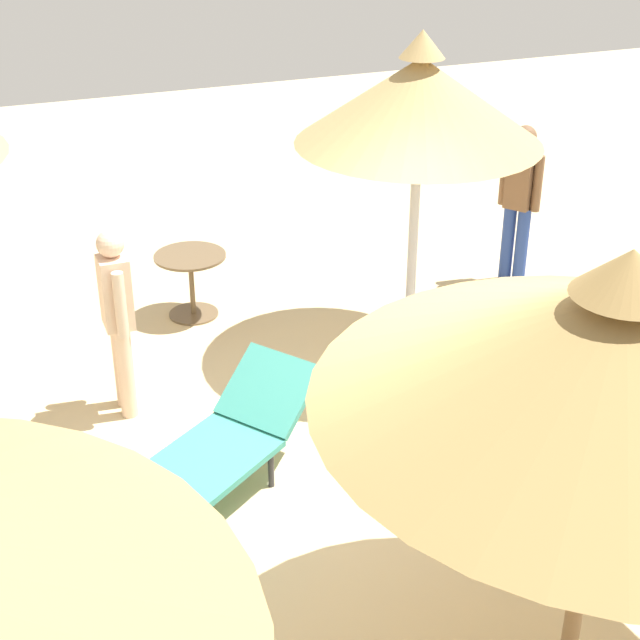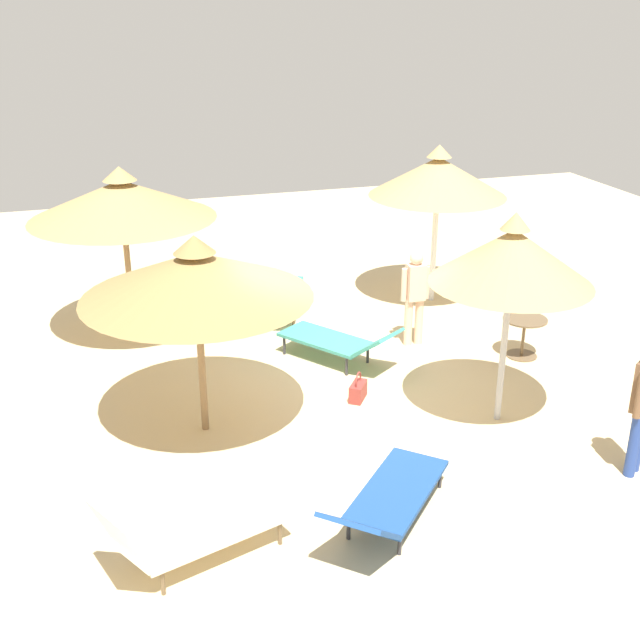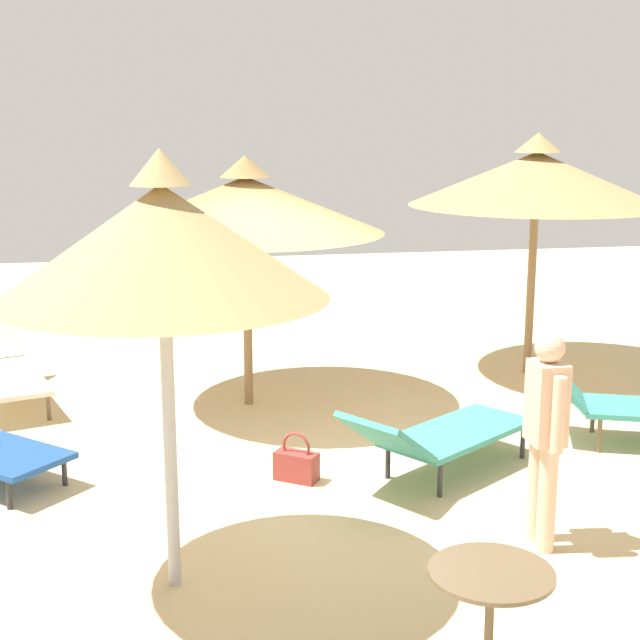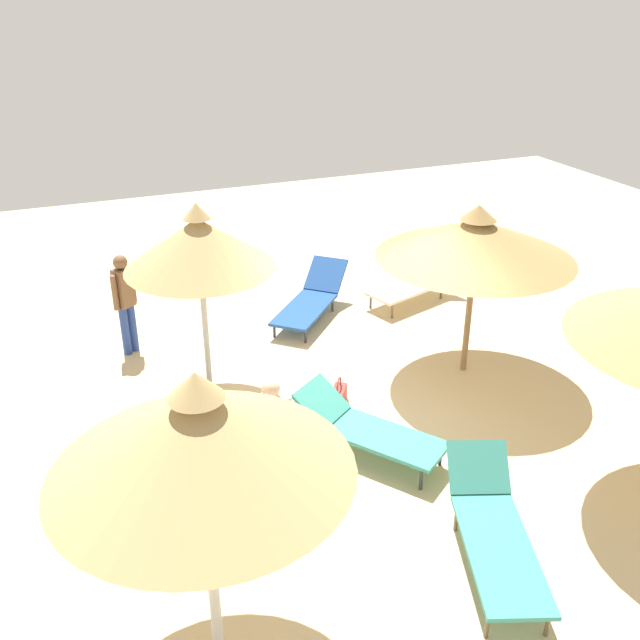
{
  "view_description": "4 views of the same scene",
  "coord_description": "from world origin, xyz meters",
  "px_view_note": "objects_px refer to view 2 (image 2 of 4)",
  "views": [
    {
      "loc": [
        4.75,
        -2.1,
        4.22
      ],
      "look_at": [
        -0.61,
        -0.0,
        1.23
      ],
      "focal_mm": 53.55,
      "sensor_mm": 36.0,
      "label": 1
    },
    {
      "loc": [
        2.97,
        9.59,
        5.23
      ],
      "look_at": [
        0.06,
        0.16,
        1.18
      ],
      "focal_mm": 44.62,
      "sensor_mm": 36.0,
      "label": 2
    },
    {
      "loc": [
        -7.62,
        1.46,
        3.01
      ],
      "look_at": [
        0.07,
        0.06,
        1.26
      ],
      "focal_mm": 51.77,
      "sensor_mm": 36.0,
      "label": 3
    },
    {
      "loc": [
        -3.88,
        -7.37,
        5.41
      ],
      "look_at": [
        -0.6,
        0.65,
        1.21
      ],
      "focal_mm": 39.6,
      "sensor_mm": 36.0,
      "label": 4
    }
  ],
  "objects_px": {
    "parasol_umbrella_edge": "(438,176)",
    "parasol_umbrella_near_left": "(196,275)",
    "parasol_umbrella_near_right": "(512,257)",
    "parasol_umbrella_front": "(122,199)",
    "lounge_chair_far_right": "(340,340)",
    "handbag": "(358,390)",
    "person_standing_near_right": "(415,293)",
    "lounge_chair_far_left": "(386,501)",
    "lounge_chair_back": "(184,531)",
    "side_table_round": "(524,330)",
    "lounge_chair_center": "(280,295)"
  },
  "relations": [
    {
      "from": "lounge_chair_far_right",
      "to": "handbag",
      "type": "xyz_separation_m",
      "value": [
        0.13,
        1.19,
        -0.24
      ]
    },
    {
      "from": "parasol_umbrella_near_right",
      "to": "handbag",
      "type": "bearing_deg",
      "value": -33.52
    },
    {
      "from": "parasol_umbrella_edge",
      "to": "parasol_umbrella_front",
      "type": "height_order",
      "value": "parasol_umbrella_edge"
    },
    {
      "from": "parasol_umbrella_near_right",
      "to": "lounge_chair_far_right",
      "type": "distance_m",
      "value": 3.27
    },
    {
      "from": "parasol_umbrella_near_left",
      "to": "person_standing_near_right",
      "type": "relative_size",
      "value": 1.82
    },
    {
      "from": "lounge_chair_back",
      "to": "person_standing_near_right",
      "type": "xyz_separation_m",
      "value": [
        -4.27,
        -4.28,
        0.49
      ]
    },
    {
      "from": "lounge_chair_far_right",
      "to": "lounge_chair_far_left",
      "type": "distance_m",
      "value": 4.09
    },
    {
      "from": "parasol_umbrella_near_right",
      "to": "lounge_chair_far_right",
      "type": "xyz_separation_m",
      "value": [
        1.46,
        -2.25,
        -1.88
      ]
    },
    {
      "from": "lounge_chair_back",
      "to": "handbag",
      "type": "xyz_separation_m",
      "value": [
        -2.79,
        -2.75,
        -0.25
      ]
    },
    {
      "from": "lounge_chair_center",
      "to": "side_table_round",
      "type": "relative_size",
      "value": 3.2
    },
    {
      "from": "person_standing_near_right",
      "to": "parasol_umbrella_near_right",
      "type": "bearing_deg",
      "value": 92.37
    },
    {
      "from": "lounge_chair_back",
      "to": "person_standing_near_right",
      "type": "height_order",
      "value": "person_standing_near_right"
    },
    {
      "from": "lounge_chair_far_right",
      "to": "handbag",
      "type": "relative_size",
      "value": 4.64
    },
    {
      "from": "parasol_umbrella_near_right",
      "to": "handbag",
      "type": "height_order",
      "value": "parasol_umbrella_near_right"
    },
    {
      "from": "parasol_umbrella_near_right",
      "to": "parasol_umbrella_near_left",
      "type": "bearing_deg",
      "value": -13.2
    },
    {
      "from": "lounge_chair_far_left",
      "to": "side_table_round",
      "type": "xyz_separation_m",
      "value": [
        -3.62,
        -3.41,
        0.09
      ]
    },
    {
      "from": "lounge_chair_far_left",
      "to": "handbag",
      "type": "relative_size",
      "value": 4.76
    },
    {
      "from": "parasol_umbrella_front",
      "to": "lounge_chair_back",
      "type": "xyz_separation_m",
      "value": [
        0.01,
        5.96,
        -1.9
      ]
    },
    {
      "from": "parasol_umbrella_near_right",
      "to": "lounge_chair_far_left",
      "type": "relative_size",
      "value": 1.4
    },
    {
      "from": "parasol_umbrella_edge",
      "to": "parasol_umbrella_near_left",
      "type": "xyz_separation_m",
      "value": [
        4.78,
        3.46,
        -0.18
      ]
    },
    {
      "from": "lounge_chair_far_left",
      "to": "lounge_chair_center",
      "type": "bearing_deg",
      "value": -94.05
    },
    {
      "from": "handbag",
      "to": "parasol_umbrella_near_right",
      "type": "bearing_deg",
      "value": 146.48
    },
    {
      "from": "parasol_umbrella_front",
      "to": "lounge_chair_far_right",
      "type": "xyz_separation_m",
      "value": [
        -2.91,
        2.02,
        -1.91
      ]
    },
    {
      "from": "parasol_umbrella_near_right",
      "to": "lounge_chair_far_right",
      "type": "height_order",
      "value": "parasol_umbrella_near_right"
    },
    {
      "from": "parasol_umbrella_near_right",
      "to": "lounge_chair_back",
      "type": "bearing_deg",
      "value": 21.18
    },
    {
      "from": "handbag",
      "to": "person_standing_near_right",
      "type": "bearing_deg",
      "value": -134.19
    },
    {
      "from": "lounge_chair_far_right",
      "to": "parasol_umbrella_edge",
      "type": "bearing_deg",
      "value": -139.87
    },
    {
      "from": "parasol_umbrella_front",
      "to": "person_standing_near_right",
      "type": "distance_m",
      "value": 4.79
    },
    {
      "from": "parasol_umbrella_near_right",
      "to": "parasol_umbrella_front",
      "type": "height_order",
      "value": "parasol_umbrella_near_right"
    },
    {
      "from": "parasol_umbrella_edge",
      "to": "handbag",
      "type": "xyz_separation_m",
      "value": [
        2.61,
        3.28,
        -2.15
      ]
    },
    {
      "from": "parasol_umbrella_front",
      "to": "lounge_chair_back",
      "type": "distance_m",
      "value": 6.26
    },
    {
      "from": "parasol_umbrella_near_left",
      "to": "lounge_chair_back",
      "type": "relative_size",
      "value": 1.4
    },
    {
      "from": "lounge_chair_center",
      "to": "side_table_round",
      "type": "bearing_deg",
      "value": 139.64
    },
    {
      "from": "parasol_umbrella_near_right",
      "to": "parasol_umbrella_near_left",
      "type": "height_order",
      "value": "parasol_umbrella_near_right"
    },
    {
      "from": "parasol_umbrella_near_right",
      "to": "parasol_umbrella_near_left",
      "type": "relative_size",
      "value": 0.99
    },
    {
      "from": "person_standing_near_right",
      "to": "side_table_round",
      "type": "bearing_deg",
      "value": 147.28
    },
    {
      "from": "lounge_chair_far_right",
      "to": "side_table_round",
      "type": "height_order",
      "value": "lounge_chair_far_right"
    },
    {
      "from": "person_standing_near_right",
      "to": "side_table_round",
      "type": "height_order",
      "value": "person_standing_near_right"
    },
    {
      "from": "parasol_umbrella_front",
      "to": "handbag",
      "type": "xyz_separation_m",
      "value": [
        -2.78,
        3.21,
        -2.15
      ]
    },
    {
      "from": "parasol_umbrella_near_right",
      "to": "lounge_chair_back",
      "type": "height_order",
      "value": "parasol_umbrella_near_right"
    },
    {
      "from": "lounge_chair_back",
      "to": "handbag",
      "type": "bearing_deg",
      "value": -135.41
    },
    {
      "from": "lounge_chair_back",
      "to": "handbag",
      "type": "relative_size",
      "value": 4.8
    },
    {
      "from": "person_standing_near_right",
      "to": "lounge_chair_back",
      "type": "bearing_deg",
      "value": 45.02
    },
    {
      "from": "person_standing_near_right",
      "to": "handbag",
      "type": "height_order",
      "value": "person_standing_near_right"
    },
    {
      "from": "lounge_chair_back",
      "to": "lounge_chair_far_left",
      "type": "height_order",
      "value": "lounge_chair_back"
    },
    {
      "from": "parasol_umbrella_near_right",
      "to": "handbag",
      "type": "relative_size",
      "value": 6.66
    },
    {
      "from": "parasol_umbrella_edge",
      "to": "parasol_umbrella_near_right",
      "type": "relative_size",
      "value": 1.01
    },
    {
      "from": "parasol_umbrella_near_right",
      "to": "person_standing_near_right",
      "type": "height_order",
      "value": "parasol_umbrella_near_right"
    },
    {
      "from": "parasol_umbrella_near_left",
      "to": "handbag",
      "type": "distance_m",
      "value": 2.93
    },
    {
      "from": "lounge_chair_far_left",
      "to": "handbag",
      "type": "bearing_deg",
      "value": -103.96
    }
  ]
}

